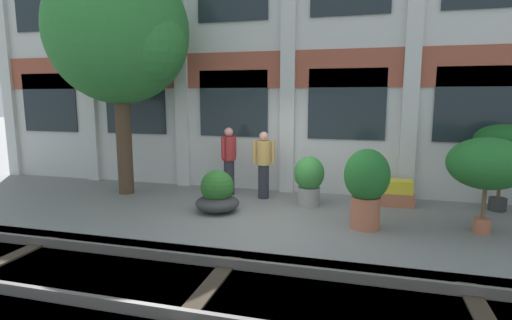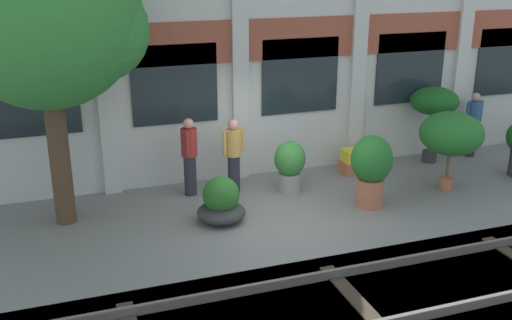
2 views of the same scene
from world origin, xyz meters
TOP-DOWN VIEW (x-y plane):
  - ground_plane at (0.00, 0.00)m, footprint 80.00×80.00m
  - apartment_facade at (0.00, 2.66)m, footprint 17.64×0.64m
  - rail_tracks at (-0.00, -3.15)m, footprint 25.28×2.80m
  - broadleaf_tree at (-3.91, 1.16)m, footprint 3.54×3.37m
  - potted_plant_square_trough at (2.64, 1.75)m, footprint 0.75×0.49m
  - potted_plant_fluted_column at (0.73, 1.21)m, footprint 0.67×0.67m
  - potted_plant_terracotta_small at (3.99, 0.18)m, footprint 1.35×1.35m
  - potted_plant_ribbed_drum at (1.96, -0.08)m, footprint 0.83×0.83m
  - potted_plant_wide_bowl at (-1.08, 0.21)m, footprint 0.94×0.94m
  - potted_plant_low_pan at (4.71, 1.86)m, footprint 1.16×1.16m
  - resident_by_doorway at (-1.33, 1.71)m, footprint 0.34×0.50m
  - resident_watching_tracks at (5.95, 1.92)m, footprint 0.53×0.34m
  - resident_near_plants at (-0.41, 1.57)m, footprint 0.52×0.34m

SIDE VIEW (x-z plane):
  - rail_tracks at x=0.00m, z-range -0.35..0.08m
  - ground_plane at x=0.00m, z-range 0.00..0.00m
  - potted_plant_square_trough at x=2.64m, z-range -0.02..0.56m
  - potted_plant_wide_bowl at x=-1.08m, z-range -0.08..0.82m
  - potted_plant_fluted_column at x=0.73m, z-range 0.06..1.17m
  - potted_plant_ribbed_drum at x=1.96m, z-range 0.12..1.61m
  - resident_near_plants at x=-0.41m, z-range 0.06..1.67m
  - resident_watching_tracks at x=5.95m, z-range 0.06..1.68m
  - resident_by_doorway at x=-1.33m, z-range 0.06..1.74m
  - potted_plant_terracotta_small at x=3.99m, z-range 0.39..2.12m
  - potted_plant_low_pan at x=4.71m, z-range 0.54..2.41m
  - apartment_facade at x=0.00m, z-range 0.00..7.17m
  - broadleaf_tree at x=-3.91m, z-range 1.02..6.72m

